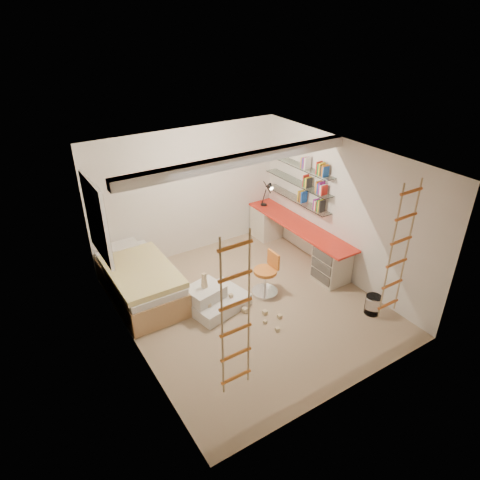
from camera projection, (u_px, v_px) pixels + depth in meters
floor at (249, 305)px, 7.40m from camera, size 4.50×4.50×0.00m
ceiling_beam at (240, 160)px, 6.41m from camera, size 4.00×0.18×0.16m
window_frame at (96, 219)px, 6.85m from camera, size 0.06×1.15×1.35m
window_blind at (99, 219)px, 6.87m from camera, size 0.02×1.00×1.20m
rope_ladder_left at (236, 317)px, 4.74m from camera, size 0.41×0.04×2.13m
rope_ladder_right at (399, 252)px, 6.01m from camera, size 0.41×0.04×2.13m
waste_bin at (373, 305)px, 7.14m from camera, size 0.27×0.27×0.33m
desk at (297, 239)px, 8.65m from camera, size 0.56×2.80×0.75m
shelves at (298, 183)px, 8.39m from camera, size 0.25×1.80×0.71m
bed at (140, 281)px, 7.46m from camera, size 1.02×2.00×0.69m
task_lamp at (269, 191)px, 8.99m from camera, size 0.14×0.36×0.57m
swivel_chair at (266, 279)px, 7.59m from camera, size 0.48×0.48×0.80m
play_platform at (213, 299)px, 7.27m from camera, size 1.12×0.95×0.43m
toy_blocks at (236, 301)px, 7.09m from camera, size 1.04×1.25×0.70m
books at (298, 177)px, 8.34m from camera, size 0.14×0.70×0.92m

